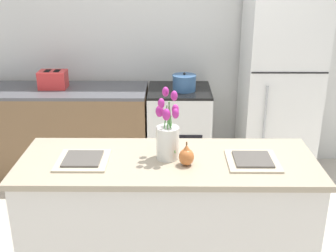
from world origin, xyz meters
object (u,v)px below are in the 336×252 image
at_px(stove_range, 179,133).
at_px(toaster, 53,79).
at_px(pear_figurine, 186,156).
at_px(plate_setting_right, 253,160).
at_px(refrigerator, 279,87).
at_px(plate_setting_left, 83,160).
at_px(flower_vase, 168,136).
at_px(cooking_pot, 184,83).

bearing_deg(stove_range, toaster, 178.70).
bearing_deg(stove_range, pear_figurine, -89.65).
distance_m(pear_figurine, toaster, 2.10).
xyz_separation_m(plate_setting_right, toaster, (-1.62, 1.66, 0.06)).
bearing_deg(plate_setting_right, refrigerator, 71.57).
bearing_deg(toaster, plate_setting_left, -69.79).
bearing_deg(flower_vase, toaster, 124.87).
bearing_deg(plate_setting_right, flower_vase, 174.24).
xyz_separation_m(stove_range, cooking_pot, (0.04, -0.04, 0.53)).
height_order(refrigerator, flower_vase, refrigerator).
distance_m(refrigerator, flower_vase, 1.90).
xyz_separation_m(plate_setting_left, toaster, (-0.61, 1.66, 0.06)).
xyz_separation_m(flower_vase, plate_setting_left, (-0.51, -0.05, -0.13)).
distance_m(plate_setting_left, toaster, 1.77).
height_order(stove_range, refrigerator, refrigerator).
xyz_separation_m(stove_range, pear_figurine, (0.01, -1.67, 0.53)).
height_order(refrigerator, toaster, refrigerator).
height_order(pear_figurine, toaster, toaster).
bearing_deg(cooking_pot, refrigerator, 2.70).
distance_m(plate_setting_left, plate_setting_right, 1.01).
height_order(plate_setting_right, cooking_pot, cooking_pot).
relative_size(refrigerator, plate_setting_right, 6.07).
relative_size(plate_setting_left, plate_setting_right, 1.00).
bearing_deg(stove_range, plate_setting_right, -75.97).
bearing_deg(cooking_pot, stove_range, 135.96).
xyz_separation_m(stove_range, plate_setting_right, (0.41, -1.63, 0.48)).
bearing_deg(plate_setting_right, plate_setting_left, 180.00).
bearing_deg(pear_figurine, toaster, 125.81).
bearing_deg(pear_figurine, plate_setting_left, 175.90).
height_order(stove_range, pear_figurine, pear_figurine).
distance_m(flower_vase, cooking_pot, 1.54).
height_order(refrigerator, pear_figurine, refrigerator).
distance_m(pear_figurine, plate_setting_right, 0.40).
relative_size(refrigerator, flower_vase, 4.40).
xyz_separation_m(plate_setting_right, cooking_pot, (-0.36, 1.59, 0.05)).
relative_size(stove_range, pear_figurine, 6.15).
distance_m(flower_vase, plate_setting_left, 0.53).
xyz_separation_m(toaster, cooking_pot, (1.26, -0.07, -0.01)).
bearing_deg(refrigerator, pear_figurine, -119.32).
distance_m(refrigerator, plate_setting_left, 2.25).
bearing_deg(toaster, refrigerator, -0.71).
height_order(refrigerator, cooking_pot, refrigerator).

